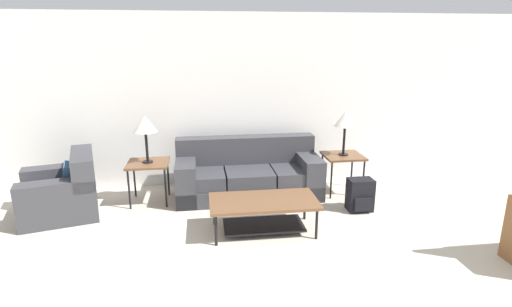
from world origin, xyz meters
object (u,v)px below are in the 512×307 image
Objects in this scene: side_table_right at (343,159)px; backpack at (360,195)px; table_lamp_left at (145,125)px; table_lamp_right at (345,120)px; armchair at (63,193)px; couch at (248,175)px; side_table_left at (148,166)px; coffee_table at (264,208)px.

side_table_right reaches higher than backpack.
side_table_right is 0.89× the size of table_lamp_left.
armchair is at bearing -175.97° from table_lamp_right.
table_lamp_right reaches higher than backpack.
armchair is (-2.45, -0.36, -0.01)m from couch.
table_lamp_left is (-2.79, -0.00, 0.58)m from side_table_right.
side_table_left is 1.33× the size of backpack.
table_lamp_right is 1.12m from backpack.
side_table_left is at bearing 14.36° from armchair.
side_table_right is 2.85m from table_lamp_left.
table_lamp_left is at bearing -176.24° from couch.
table_lamp_right is at bearing 0.00° from table_lamp_left.
couch is 3.58× the size of side_table_left.
backpack is (2.80, -0.68, -0.31)m from side_table_left.
coffee_table is at bearing -18.87° from armchair.
table_lamp_left reaches higher than side_table_right.
table_lamp_right reaches higher than armchair.
side_table_left is 2.90m from backpack.
coffee_table is 1.44m from backpack.
table_lamp_left is at bearing 166.37° from backpack.
table_lamp_left reaches higher than couch.
side_table_right is 1.33× the size of backpack.
table_lamp_right is (2.79, -0.00, 0.58)m from side_table_left.
backpack is at bearing -6.04° from armchair.
table_lamp_right is (1.40, -0.09, 0.80)m from couch.
coffee_table is 1.99m from table_lamp_left.
table_lamp_left is at bearing 141.96° from coffee_table.
armchair is 0.90× the size of coffee_table.
armchair is 1.75× the size of table_lamp_right.
couch is 1.22m from coffee_table.
table_lamp_left is at bearing 14.36° from armchair.
couch is 3.58× the size of side_table_right.
side_table_left is at bearing 180.00° from side_table_right.
side_table_right is (1.35, 1.12, 0.22)m from coffee_table.
side_table_right is at bearing 0.00° from side_table_left.
side_table_right is at bearing -3.75° from couch.
side_table_left is at bearing 110.56° from table_lamp_left.
table_lamp_right is (2.79, 0.00, 0.00)m from table_lamp_left.
table_lamp_left reaches higher than side_table_left.
side_table_left is at bearing -176.24° from couch.
table_lamp_left is (-1.44, 1.12, 0.80)m from coffee_table.
armchair reaches higher than side_table_left.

